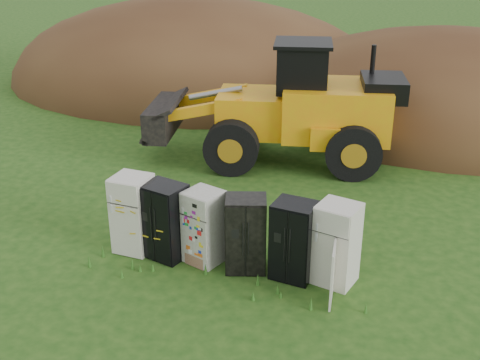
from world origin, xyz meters
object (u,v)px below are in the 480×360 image
at_px(fridge_black_side, 165,221).
at_px(fridge_black_right, 294,241).
at_px(wheel_loader, 270,103).
at_px(fridge_dark_mid, 246,234).
at_px(fridge_leftmost, 133,214).
at_px(fridge_open_door, 337,244).
at_px(fridge_sticker, 204,227).

xyz_separation_m(fridge_black_side, fridge_black_right, (2.93, -0.01, -0.01)).
xyz_separation_m(fridge_black_right, wheel_loader, (-2.20, 6.47, 1.02)).
bearing_deg(fridge_black_right, wheel_loader, 117.44).
relative_size(fridge_dark_mid, wheel_loader, 0.22).
bearing_deg(fridge_dark_mid, fridge_leftmost, 162.90).
xyz_separation_m(fridge_leftmost, fridge_black_right, (3.73, -0.07, -0.05)).
relative_size(fridge_leftmost, fridge_dark_mid, 1.08).
xyz_separation_m(fridge_open_door, wheel_loader, (-3.08, 6.40, 0.99)).
bearing_deg(fridge_black_side, fridge_dark_mid, 16.39).
bearing_deg(fridge_dark_mid, fridge_black_right, -16.56).
height_order(fridge_sticker, wheel_loader, wheel_loader).
distance_m(fridge_black_side, fridge_open_door, 3.82).
bearing_deg(fridge_black_right, fridge_dark_mid, -172.03).
bearing_deg(fridge_black_right, fridge_black_side, -171.45).
bearing_deg(wheel_loader, fridge_black_right, -82.03).
bearing_deg(fridge_leftmost, fridge_black_right, 3.34).
distance_m(fridge_sticker, fridge_dark_mid, 0.96).
bearing_deg(fridge_sticker, fridge_leftmost, -160.52).
distance_m(fridge_leftmost, fridge_black_side, 0.81).
relative_size(fridge_leftmost, wheel_loader, 0.23).
xyz_separation_m(fridge_leftmost, wheel_loader, (1.54, 6.40, 0.97)).
bearing_deg(fridge_black_side, wheel_loader, 99.73).
distance_m(fridge_black_side, fridge_sticker, 0.91).
xyz_separation_m(fridge_sticker, wheel_loader, (-0.18, 6.41, 1.04)).
height_order(fridge_dark_mid, fridge_black_right, fridge_black_right).
distance_m(fridge_leftmost, fridge_black_right, 3.74).
bearing_deg(fridge_black_side, fridge_open_door, 17.03).
xyz_separation_m(fridge_sticker, fridge_black_right, (2.02, -0.05, 0.02)).
bearing_deg(fridge_sticker, fridge_open_door, 20.23).
distance_m(fridge_black_side, fridge_dark_mid, 1.87).
height_order(fridge_black_side, fridge_black_right, fridge_black_side).
relative_size(fridge_leftmost, fridge_sticker, 1.08).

